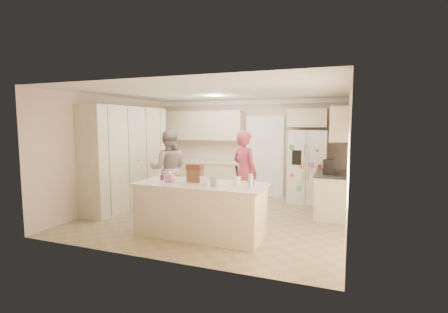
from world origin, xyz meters
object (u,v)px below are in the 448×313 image
(island_base, at_px, (201,210))
(refrigerator, at_px, (307,166))
(coffee_maker, at_px, (329,167))
(dollhouse_body, at_px, (195,176))
(tissue_box, at_px, (170,178))
(utensil_crock, at_px, (237,181))
(teen_boy, at_px, (169,169))
(teen_girl, at_px, (245,172))

(island_base, bearing_deg, refrigerator, 64.10)
(coffee_maker, xyz_separation_m, dollhouse_body, (-2.20, -1.80, -0.03))
(refrigerator, relative_size, tissue_box, 12.86)
(utensil_crock, height_order, teen_boy, teen_boy)
(coffee_maker, xyz_separation_m, utensil_crock, (-1.40, -1.85, -0.07))
(utensil_crock, bearing_deg, refrigerator, 74.38)
(tissue_box, bearing_deg, teen_girl, 62.58)
(island_base, relative_size, utensil_crock, 14.67)
(teen_girl, bearing_deg, teen_boy, 31.90)
(tissue_box, relative_size, teen_boy, 0.08)
(dollhouse_body, height_order, teen_girl, teen_girl)
(dollhouse_body, xyz_separation_m, teen_girl, (0.48, 1.49, -0.13))
(tissue_box, bearing_deg, dollhouse_body, 26.57)
(refrigerator, distance_m, teen_boy, 3.40)
(dollhouse_body, relative_size, teen_boy, 0.14)
(refrigerator, bearing_deg, teen_girl, -129.44)
(coffee_maker, height_order, dollhouse_body, coffee_maker)
(coffee_maker, bearing_deg, island_base, -137.17)
(utensil_crock, xyz_separation_m, teen_girl, (-0.32, 1.54, -0.10))
(teen_boy, bearing_deg, coffee_maker, 161.72)
(coffee_maker, relative_size, teen_boy, 0.17)
(tissue_box, xyz_separation_m, teen_girl, (0.88, 1.69, -0.09))
(tissue_box, relative_size, dollhouse_body, 0.54)
(refrigerator, relative_size, coffee_maker, 6.00)
(island_base, bearing_deg, utensil_crock, 4.40)
(coffee_maker, bearing_deg, refrigerator, 114.86)
(refrigerator, xyz_separation_m, teen_girl, (-1.17, -1.50, 0.00))
(refrigerator, height_order, teen_boy, teen_boy)
(utensil_crock, distance_m, teen_girl, 1.58)
(tissue_box, xyz_separation_m, dollhouse_body, (0.40, 0.20, 0.04))
(teen_girl, bearing_deg, refrigerator, -99.87)
(dollhouse_body, distance_m, teen_girl, 1.57)
(island_base, distance_m, teen_girl, 1.69)
(coffee_maker, height_order, utensil_crock, coffee_maker)
(island_base, xyz_separation_m, tissue_box, (-0.55, -0.10, 0.56))
(refrigerator, distance_m, coffee_maker, 1.32)
(island_base, height_order, tissue_box, tissue_box)
(teen_girl, bearing_deg, tissue_box, 90.75)
(teen_boy, bearing_deg, utensil_crock, 121.22)
(refrigerator, height_order, teen_girl, teen_girl)
(refrigerator, xyz_separation_m, tissue_box, (-2.05, -3.19, 0.10))
(tissue_box, bearing_deg, teen_boy, 120.91)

